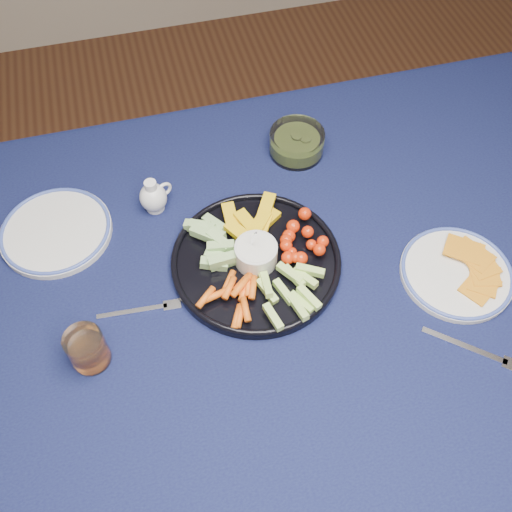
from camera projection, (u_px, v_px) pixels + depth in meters
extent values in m
plane|color=brown|center=(283.00, 421.00, 1.67)|extent=(4.00, 4.00, 0.00)
cylinder|color=#4B2C19|center=(477.00, 188.00, 1.71)|extent=(0.07, 0.07, 0.70)
cube|color=#4B2C19|center=(298.00, 295.00, 1.07)|extent=(1.60, 1.00, 0.04)
cube|color=#0D0F35|center=(299.00, 289.00, 1.05)|extent=(1.66, 1.06, 0.01)
cube|color=#0D0F35|center=(234.00, 148.00, 1.47)|extent=(1.66, 0.01, 0.30)
cylinder|color=black|center=(256.00, 262.00, 1.08)|extent=(0.32, 0.32, 0.01)
torus|color=black|center=(256.00, 259.00, 1.07)|extent=(0.32, 0.32, 0.01)
cylinder|color=silver|center=(256.00, 254.00, 1.05)|extent=(0.08, 0.08, 0.04)
cylinder|color=silver|center=(256.00, 248.00, 1.04)|extent=(0.07, 0.07, 0.01)
cylinder|color=white|center=(155.00, 207.00, 1.16)|extent=(0.04, 0.04, 0.01)
ellipsoid|color=white|center=(153.00, 198.00, 1.13)|extent=(0.05, 0.05, 0.06)
cylinder|color=white|center=(151.00, 187.00, 1.11)|extent=(0.02, 0.02, 0.02)
torus|color=white|center=(164.00, 189.00, 1.14)|extent=(0.03, 0.02, 0.03)
torus|color=#3C50A8|center=(152.00, 190.00, 1.12)|extent=(0.03, 0.03, 0.00)
cylinder|color=silver|center=(297.00, 143.00, 1.23)|extent=(0.12, 0.12, 0.05)
cylinder|color=#54671D|center=(296.00, 146.00, 1.23)|extent=(0.10, 0.10, 0.03)
cylinder|color=silver|center=(456.00, 273.00, 1.06)|extent=(0.21, 0.21, 0.01)
torus|color=#3C50A8|center=(457.00, 272.00, 1.06)|extent=(0.21, 0.21, 0.01)
cylinder|color=silver|center=(87.00, 349.00, 0.94)|extent=(0.06, 0.06, 0.08)
cylinder|color=orange|center=(90.00, 353.00, 0.95)|extent=(0.06, 0.06, 0.04)
cube|color=white|center=(132.00, 311.00, 1.02)|extent=(0.13, 0.02, 0.00)
cube|color=white|center=(172.00, 305.00, 1.03)|extent=(0.03, 0.02, 0.00)
cube|color=white|center=(464.00, 346.00, 0.98)|extent=(0.12, 0.10, 0.00)
cylinder|color=silver|center=(56.00, 232.00, 1.12)|extent=(0.22, 0.22, 0.01)
torus|color=#3C50A8|center=(55.00, 229.00, 1.11)|extent=(0.21, 0.21, 0.01)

